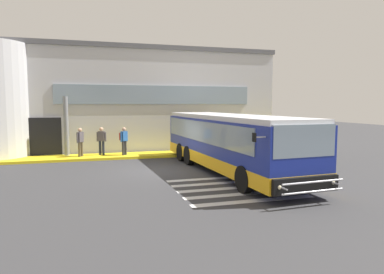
{
  "coord_description": "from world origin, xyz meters",
  "views": [
    {
      "loc": [
        -3.06,
        -16.0,
        3.19
      ],
      "look_at": [
        1.84,
        0.86,
        1.5
      ],
      "focal_mm": 31.84,
      "sensor_mm": 36.0,
      "label": 1
    }
  ],
  "objects": [
    {
      "name": "terminal_building",
      "position": [
        -0.67,
        11.57,
        3.5
      ],
      "size": [
        20.46,
        13.8,
        7.01
      ],
      "color": "#B7B7BC",
      "rests_on": "ground"
    },
    {
      "name": "entry_support_column",
      "position": [
        -4.62,
        5.4,
        1.91
      ],
      "size": [
        0.28,
        0.28,
        3.51
      ],
      "primitive_type": "cylinder",
      "color": "slate",
      "rests_on": "boarding_curb"
    },
    {
      "name": "passenger_by_doorway",
      "position": [
        -2.62,
        5.05,
        1.08
      ],
      "size": [
        0.56,
        0.34,
        1.68
      ],
      "color": "#1E2338",
      "rests_on": "boarding_curb"
    },
    {
      "name": "ground_plane",
      "position": [
        0.0,
        0.0,
        -0.01
      ],
      "size": [
        80.0,
        90.0,
        0.02
      ],
      "primitive_type": "cube",
      "color": "#353538",
      "rests_on": "ground"
    },
    {
      "name": "boarding_curb",
      "position": [
        0.0,
        4.8,
        0.07
      ],
      "size": [
        22.66,
        2.0,
        0.15
      ],
      "primitive_type": "cube",
      "color": "yellow",
      "rests_on": "ground"
    },
    {
      "name": "bay_paint_stripes",
      "position": [
        2.0,
        -4.2,
        0.0
      ],
      "size": [
        4.4,
        3.96,
        0.01
      ],
      "color": "silver",
      "rests_on": "ground"
    },
    {
      "name": "passenger_near_column",
      "position": [
        -3.82,
        4.71,
        1.08
      ],
      "size": [
        0.4,
        0.49,
        1.68
      ],
      "color": "#4C4233",
      "rests_on": "boarding_curb"
    },
    {
      "name": "bus_main_foreground",
      "position": [
        3.07,
        -1.17,
        1.33
      ],
      "size": [
        3.23,
        11.77,
        2.7
      ],
      "color": "navy",
      "rests_on": "ground"
    },
    {
      "name": "passenger_at_curb_edge",
      "position": [
        -1.33,
        4.63,
        1.11
      ],
      "size": [
        0.52,
        0.5,
        1.68
      ],
      "color": "#2D2D33",
      "rests_on": "boarding_curb"
    }
  ]
}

